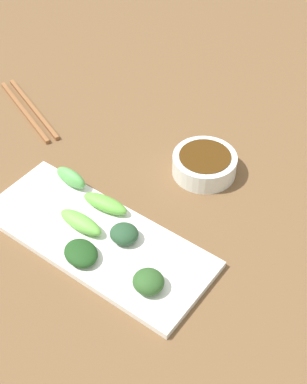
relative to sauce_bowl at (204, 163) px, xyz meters
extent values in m
cube|color=brown|center=(0.15, -0.02, -0.03)|extent=(2.10, 2.10, 0.02)
cylinder|color=white|center=(0.00, 0.00, 0.00)|extent=(0.11, 0.11, 0.04)
cylinder|color=#482A0C|center=(0.00, 0.00, 0.01)|extent=(0.09, 0.09, 0.02)
cube|color=white|center=(0.24, -0.05, -0.02)|extent=(0.16, 0.39, 0.01)
ellipsoid|color=#5BAC55|center=(0.17, -0.16, 0.01)|extent=(0.03, 0.07, 0.03)
ellipsoid|color=#274C2E|center=(0.22, -0.01, 0.00)|extent=(0.05, 0.06, 0.03)
ellipsoid|color=#66B343|center=(0.18, -0.08, 0.00)|extent=(0.04, 0.09, 0.02)
ellipsoid|color=#1E481C|center=(0.28, -0.04, 0.00)|extent=(0.06, 0.07, 0.02)
ellipsoid|color=#2E5926|center=(0.27, 0.07, 0.00)|extent=(0.05, 0.05, 0.03)
ellipsoid|color=#6CB949|center=(0.24, -0.08, 0.00)|extent=(0.03, 0.08, 0.02)
cube|color=#905B35|center=(0.05, -0.38, -0.02)|extent=(0.09, 0.22, 0.01)
cube|color=#905B35|center=(0.07, -0.39, -0.02)|extent=(0.09, 0.22, 0.01)
camera|label=1|loc=(0.64, 0.36, 0.66)|focal=51.47mm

